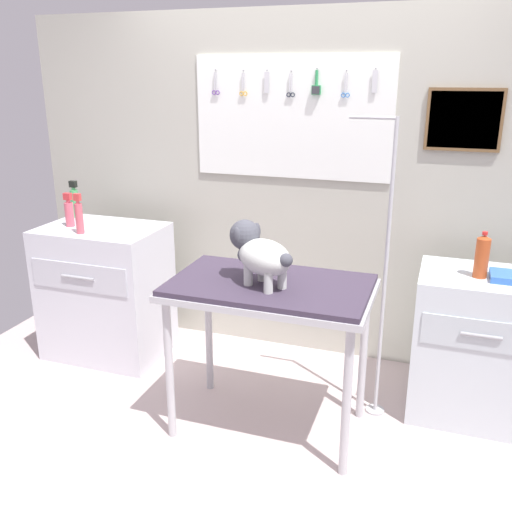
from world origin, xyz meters
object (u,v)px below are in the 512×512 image
(counter_left, at_px, (106,291))
(spray_bottle_tall, at_px, (75,201))
(grooming_table, at_px, (270,298))
(soda_bottle, at_px, (482,256))
(grooming_arm, at_px, (383,285))
(cabinet_right, at_px, (475,346))
(dog, at_px, (259,252))

(counter_left, relative_size, spray_bottle_tall, 3.52)
(grooming_table, relative_size, soda_bottle, 4.18)
(grooming_arm, xyz_separation_m, cabinet_right, (0.52, 0.18, -0.37))
(grooming_table, bearing_deg, cabinet_right, 25.86)
(counter_left, relative_size, cabinet_right, 1.08)
(grooming_arm, xyz_separation_m, soda_bottle, (0.49, 0.14, 0.18))
(cabinet_right, distance_m, spray_bottle_tall, 2.81)
(spray_bottle_tall, bearing_deg, dog, -23.45)
(grooming_arm, height_order, soda_bottle, grooming_arm)
(grooming_table, height_order, cabinet_right, grooming_table)
(counter_left, height_order, soda_bottle, soda_bottle)
(grooming_arm, relative_size, spray_bottle_tall, 6.50)
(grooming_arm, relative_size, counter_left, 1.85)
(soda_bottle, bearing_deg, spray_bottle_tall, 176.09)
(grooming_table, distance_m, spray_bottle_tall, 1.82)
(grooming_arm, xyz_separation_m, dog, (-0.59, -0.38, 0.24))
(dog, bearing_deg, soda_bottle, 25.56)
(grooming_table, bearing_deg, dog, -140.40)
(grooming_arm, relative_size, dog, 4.00)
(cabinet_right, bearing_deg, grooming_arm, -161.15)
(dog, xyz_separation_m, soda_bottle, (1.09, 0.52, -0.07))
(cabinet_right, bearing_deg, grooming_table, -154.14)
(counter_left, bearing_deg, dog, -21.85)
(grooming_arm, relative_size, cabinet_right, 1.99)
(grooming_table, bearing_deg, grooming_arm, 31.91)
(grooming_table, xyz_separation_m, grooming_arm, (0.54, 0.34, 0.02))
(dog, relative_size, cabinet_right, 0.50)
(grooming_arm, xyz_separation_m, counter_left, (-1.89, 0.14, -0.33))
(grooming_table, xyz_separation_m, dog, (-0.05, -0.04, 0.26))
(cabinet_right, height_order, spray_bottle_tall, spray_bottle_tall)
(dog, xyz_separation_m, counter_left, (-1.30, 0.52, -0.58))
(dog, distance_m, cabinet_right, 1.39)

